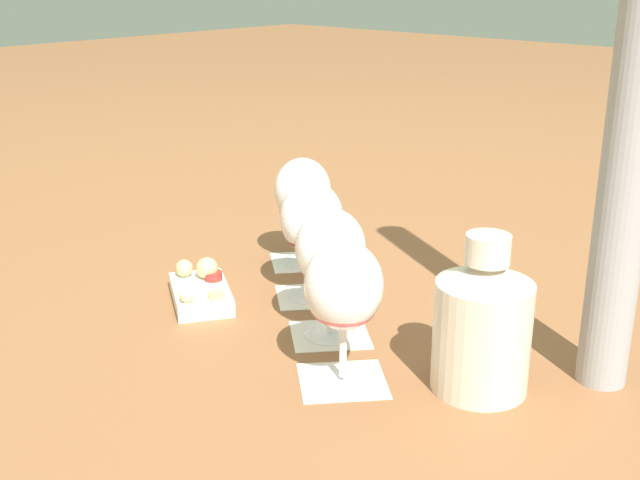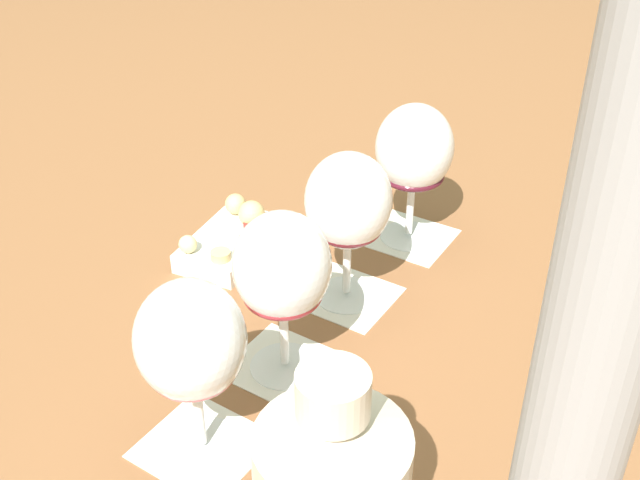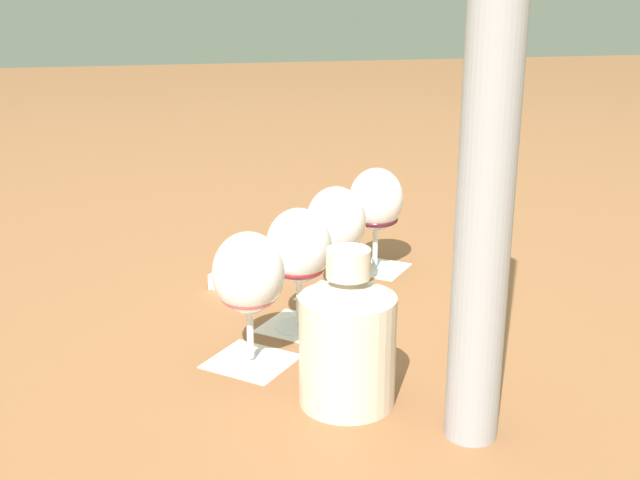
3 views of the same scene
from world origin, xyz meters
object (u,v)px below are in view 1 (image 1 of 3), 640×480
object	(u,v)px
wine_glass_2	(312,223)
snack_dish	(201,290)
ceramic_vase	(482,324)
wine_glass_1	(330,254)
umbrella_pole	(638,90)
wine_glass_3	(303,195)
wine_glass_0	(344,292)

from	to	relation	value
wine_glass_2	snack_dish	world-z (taller)	wine_glass_2
wine_glass_2	ceramic_vase	size ratio (longest dim) A/B	0.92
wine_glass_1	umbrella_pole	distance (m)	0.43
wine_glass_3	wine_glass_2	bearing A→B (deg)	-131.10
wine_glass_3	ceramic_vase	distance (m)	0.49
wine_glass_2	umbrella_pole	world-z (taller)	umbrella_pole
wine_glass_1	snack_dish	bearing A→B (deg)	101.31
wine_glass_3	snack_dish	xyz separation A→B (m)	(-0.23, -0.00, -0.10)
wine_glass_2	snack_dish	xyz separation A→B (m)	(-0.13, 0.11, -0.10)
snack_dish	wine_glass_2	bearing A→B (deg)	-41.78
wine_glass_3	umbrella_pole	world-z (taller)	umbrella_pole
wine_glass_0	wine_glass_2	size ratio (longest dim) A/B	1.00
wine_glass_2	snack_dish	bearing A→B (deg)	138.22
ceramic_vase	umbrella_pole	size ratio (longest dim) A/B	0.27
wine_glass_2	ceramic_vase	world-z (taller)	ceramic_vase
wine_glass_0	wine_glass_1	bearing A→B (deg)	48.76
wine_glass_1	umbrella_pole	bearing A→B (deg)	-67.89
wine_glass_0	ceramic_vase	size ratio (longest dim) A/B	0.92
snack_dish	wine_glass_1	bearing A→B (deg)	-78.69
umbrella_pole	wine_glass_2	bearing A→B (deg)	96.78
snack_dish	wine_glass_0	bearing A→B (deg)	-97.21
ceramic_vase	umbrella_pole	xyz separation A→B (m)	(0.12, -0.10, 0.27)
wine_glass_2	umbrella_pole	distance (m)	0.51
ceramic_vase	snack_dish	xyz separation A→B (m)	(-0.06, 0.45, -0.07)
snack_dish	umbrella_pole	bearing A→B (deg)	-72.11
wine_glass_2	wine_glass_0	bearing A→B (deg)	-128.69
wine_glass_2	wine_glass_1	bearing A→B (deg)	-126.29
wine_glass_1	snack_dish	world-z (taller)	wine_glass_1
umbrella_pole	snack_dish	bearing A→B (deg)	107.89
wine_glass_1	wine_glass_3	bearing A→B (deg)	51.20
wine_glass_0	wine_glass_3	xyz separation A→B (m)	(0.27, 0.32, 0.00)
wine_glass_3	snack_dish	distance (m)	0.25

